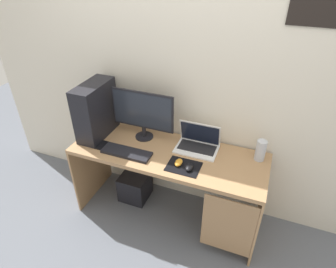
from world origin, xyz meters
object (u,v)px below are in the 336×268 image
at_px(subwoofer, 135,186).
at_px(speaker, 261,150).
at_px(laptop, 198,143).
at_px(mouse_right, 189,167).
at_px(keyboard, 127,152).
at_px(pc_tower, 96,110).
at_px(mouse_left, 179,162).
at_px(cell_phone, 102,145).
at_px(monitor, 143,113).

bearing_deg(subwoofer, speaker, 4.74).
bearing_deg(laptop, mouse_right, -85.97).
relative_size(keyboard, subwoofer, 1.55).
height_order(laptop, speaker, laptop).
bearing_deg(subwoofer, pc_tower, -170.56).
xyz_separation_m(mouse_left, cell_phone, (-0.70, 0.00, -0.02)).
distance_m(speaker, keyboard, 1.08).
distance_m(cell_phone, subwoofer, 0.66).
distance_m(speaker, subwoofer, 1.31).
bearing_deg(mouse_right, subwoofer, 159.57).
bearing_deg(speaker, cell_phone, -167.08).
height_order(pc_tower, cell_phone, pc_tower).
relative_size(pc_tower, mouse_left, 5.09).
bearing_deg(cell_phone, monitor, 40.69).
distance_m(laptop, keyboard, 0.60).
height_order(laptop, mouse_left, laptop).
relative_size(monitor, mouse_left, 5.84).
bearing_deg(mouse_right, keyboard, 179.47).
bearing_deg(cell_phone, speaker, 12.92).
relative_size(monitor, laptop, 1.59).
height_order(monitor, mouse_right, monitor).
xyz_separation_m(speaker, subwoofer, (-1.11, -0.09, -0.68)).
bearing_deg(monitor, mouse_right, -28.19).
bearing_deg(mouse_left, monitor, 149.12).
height_order(monitor, keyboard, monitor).
distance_m(pc_tower, laptop, 0.93).
xyz_separation_m(monitor, mouse_left, (0.42, -0.25, -0.23)).
xyz_separation_m(laptop, cell_phone, (-0.78, -0.27, -0.04)).
distance_m(laptop, mouse_left, 0.28).
xyz_separation_m(laptop, speaker, (0.51, 0.03, 0.04)).
relative_size(speaker, cell_phone, 1.37).
bearing_deg(pc_tower, keyboard, -25.25).
bearing_deg(pc_tower, monitor, 12.80).
distance_m(keyboard, mouse_left, 0.45).
bearing_deg(pc_tower, mouse_left, -10.80).
height_order(laptop, keyboard, laptop).
height_order(mouse_left, cell_phone, mouse_left).
xyz_separation_m(laptop, mouse_left, (-0.07, -0.27, -0.02)).
distance_m(mouse_left, mouse_right, 0.10).
bearing_deg(keyboard, mouse_right, -0.53).
distance_m(keyboard, cell_phone, 0.26).
bearing_deg(mouse_left, pc_tower, 169.20).
distance_m(speaker, mouse_left, 0.66).
xyz_separation_m(speaker, keyboard, (-1.03, -0.32, -0.08)).
xyz_separation_m(keyboard, cell_phone, (-0.26, 0.02, -0.01)).
xyz_separation_m(keyboard, subwoofer, (-0.08, 0.23, -0.61)).
relative_size(laptop, subwoofer, 1.30).
distance_m(mouse_left, subwoofer, 0.84).
xyz_separation_m(mouse_right, subwoofer, (-0.62, 0.23, -0.62)).
xyz_separation_m(mouse_right, cell_phone, (-0.80, 0.03, -0.02)).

